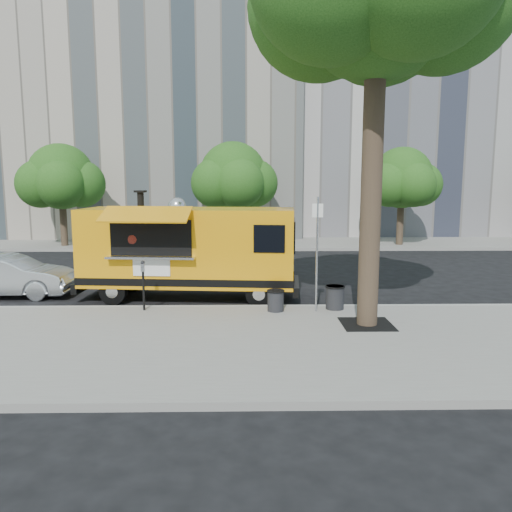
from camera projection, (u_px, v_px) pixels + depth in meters
The scene contains 16 objects.
ground at pixel (256, 303), 14.66m from camera, with size 120.00×120.00×0.00m, color black.
sidewalk at pixel (259, 344), 10.70m from camera, with size 60.00×6.00×0.15m, color gray.
curb at pixel (257, 308), 13.73m from camera, with size 60.00×0.14×0.16m, color #999993.
far_sidewalk at pixel (252, 244), 28.00m from camera, with size 60.00×5.00×0.15m, color gray.
building_left at pixel (135, 58), 34.50m from camera, with size 22.00×14.00×24.00m, color #A79A8B.
building_mid at pixel (416, 92), 36.14m from camera, with size 20.00×14.00×20.00m, color #AEA7A3.
tree_well at pixel (367, 324), 11.92m from camera, with size 1.20×1.20×0.02m, color black.
far_tree_a at pixel (61, 177), 26.09m from camera, with size 3.42×3.42×5.36m.
far_tree_b at pixel (233, 176), 26.64m from camera, with size 3.60×3.60×5.50m.
far_tree_c at pixel (402, 178), 26.52m from camera, with size 3.24×3.24×5.21m.
sign_post at pixel (317, 247), 12.88m from camera, with size 0.28×0.06×3.00m.
parking_meter at pixel (143, 279), 13.13m from camera, with size 0.11×0.11×1.33m.
food_truck at pixel (188, 249), 14.97m from camera, with size 6.74×3.32×3.25m.
sedan at pixel (7, 276), 15.35m from camera, with size 1.40×4.00×1.32m, color silver.
trash_bin_left at pixel (335, 297), 13.33m from camera, with size 0.52×0.52×0.63m.
trash_bin_right at pixel (276, 300), 13.12m from camera, with size 0.47×0.47×0.56m.
Camera 1 is at (-0.26, -14.30, 3.53)m, focal length 35.00 mm.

